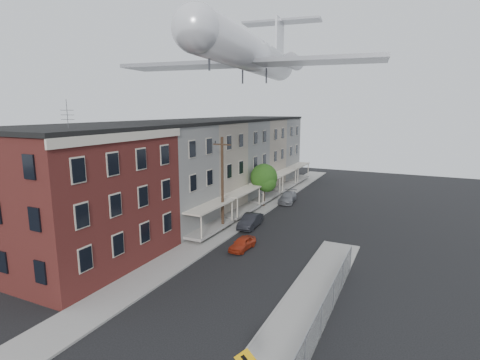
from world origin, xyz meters
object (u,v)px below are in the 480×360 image
(utility_pole, at_px, (222,183))
(airplane, at_px, (253,55))
(car_near, at_px, (242,243))
(car_mid, at_px, (250,221))
(street_tree, at_px, (265,179))
(car_far, at_px, (288,197))

(utility_pole, distance_m, airplane, 11.98)
(car_near, distance_m, car_mid, 5.96)
(street_tree, relative_size, airplane, 0.20)
(street_tree, bearing_deg, car_near, -75.65)
(car_near, bearing_deg, car_far, 98.95)
(street_tree, height_order, car_mid, street_tree)
(street_tree, relative_size, car_far, 1.17)
(car_far, bearing_deg, car_near, -91.13)
(street_tree, xyz_separation_m, car_far, (1.80, 3.40, -2.80))
(utility_pole, relative_size, airplane, 0.34)
(utility_pole, distance_m, car_near, 6.70)
(street_tree, bearing_deg, car_mid, -78.02)
(street_tree, distance_m, car_mid, 8.53)
(utility_pole, distance_m, car_mid, 4.92)
(car_mid, distance_m, car_far, 11.28)
(utility_pole, distance_m, street_tree, 10.00)
(street_tree, xyz_separation_m, airplane, (2.06, -8.30, 12.85))
(car_near, bearing_deg, airplane, 108.30)
(car_mid, bearing_deg, car_near, -75.82)
(car_mid, distance_m, airplane, 15.65)
(street_tree, xyz_separation_m, car_mid, (1.67, -7.89, -2.78))
(car_mid, bearing_deg, street_tree, 98.58)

